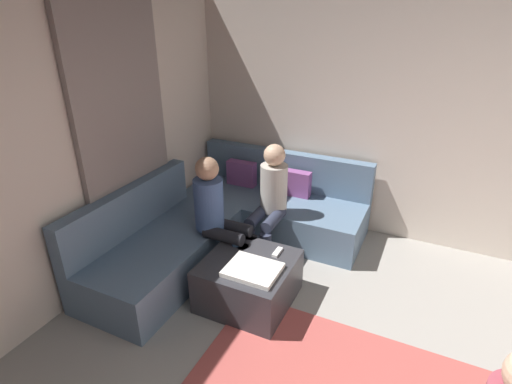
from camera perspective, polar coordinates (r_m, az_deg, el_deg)
wall_back at (r=4.48m, az=27.33°, el=8.42°), size 6.00×0.12×2.70m
curtain_panel at (r=3.98m, az=-18.21°, el=6.61°), size 0.06×1.10×2.50m
sectional_couch at (r=4.36m, az=-3.95°, el=-4.44°), size 2.10×2.55×0.87m
ottoman at (r=3.63m, az=-1.06°, el=-12.63°), size 0.76×0.76×0.42m
folded_blanket at (r=3.37m, az=-0.46°, el=-11.12°), size 0.44×0.36×0.04m
coffee_mug at (r=3.69m, az=-2.91°, el=-7.00°), size 0.08×0.08×0.10m
game_remote at (r=3.60m, az=3.09°, el=-8.63°), size 0.05×0.15×0.02m
person_on_couch_back at (r=4.05m, az=2.01°, el=-0.85°), size 0.30×0.60×1.20m
person_on_couch_side at (r=3.78m, az=-5.48°, el=-2.98°), size 0.60×0.30×1.20m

